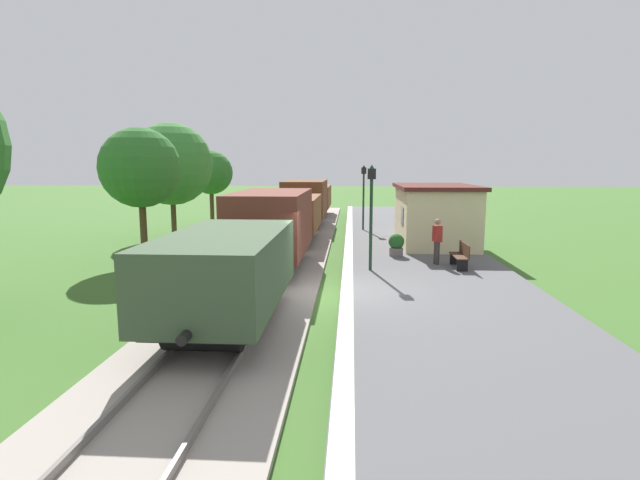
# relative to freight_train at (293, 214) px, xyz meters

# --- Properties ---
(ground_plane) EXTENTS (160.00, 160.00, 0.00)m
(ground_plane) POSITION_rel_freight_train_xyz_m (2.40, -9.98, -1.53)
(ground_plane) COLOR #3D6628
(platform_slab) EXTENTS (6.00, 60.00, 0.25)m
(platform_slab) POSITION_rel_freight_train_xyz_m (5.60, -9.98, -1.40)
(platform_slab) COLOR #565659
(platform_slab) RESTS_ON ground
(platform_edge_stripe) EXTENTS (0.36, 60.00, 0.01)m
(platform_edge_stripe) POSITION_rel_freight_train_xyz_m (2.80, -9.98, -1.27)
(platform_edge_stripe) COLOR silver
(platform_edge_stripe) RESTS_ON platform_slab
(track_ballast) EXTENTS (3.80, 60.00, 0.12)m
(track_ballast) POSITION_rel_freight_train_xyz_m (-0.00, -9.98, -1.47)
(track_ballast) COLOR #9E9389
(track_ballast) RESTS_ON ground
(rail_near) EXTENTS (0.07, 60.00, 0.14)m
(rail_near) POSITION_rel_freight_train_xyz_m (0.72, -9.98, -1.34)
(rail_near) COLOR slate
(rail_near) RESTS_ON track_ballast
(rail_far) EXTENTS (0.07, 60.00, 0.14)m
(rail_far) POSITION_rel_freight_train_xyz_m (-0.72, -9.98, -1.34)
(rail_far) COLOR slate
(rail_far) RESTS_ON track_ballast
(freight_train) EXTENTS (2.50, 32.60, 2.72)m
(freight_train) POSITION_rel_freight_train_xyz_m (0.00, 0.00, 0.00)
(freight_train) COLOR #384C33
(freight_train) RESTS_ON rail_near
(station_hut) EXTENTS (3.50, 5.80, 2.78)m
(station_hut) POSITION_rel_freight_train_xyz_m (6.80, -1.14, 0.13)
(station_hut) COLOR beige
(station_hut) RESTS_ON platform_slab
(bench_near_hut) EXTENTS (0.42, 1.50, 0.91)m
(bench_near_hut) POSITION_rel_freight_train_xyz_m (6.86, -6.58, -0.80)
(bench_near_hut) COLOR #422819
(bench_near_hut) RESTS_ON platform_slab
(person_waiting) EXTENTS (0.33, 0.43, 1.71)m
(person_waiting) POSITION_rel_freight_train_xyz_m (6.11, -5.96, -0.34)
(person_waiting) COLOR #38332D
(person_waiting) RESTS_ON platform_slab
(potted_planter) EXTENTS (0.64, 0.64, 0.92)m
(potted_planter) POSITION_rel_freight_train_xyz_m (4.75, -4.36, -0.80)
(potted_planter) COLOR slate
(potted_planter) RESTS_ON platform_slab
(lamp_post_near) EXTENTS (0.28, 0.28, 3.70)m
(lamp_post_near) POSITION_rel_freight_train_xyz_m (3.59, -7.14, 1.28)
(lamp_post_near) COLOR #193823
(lamp_post_near) RESTS_ON platform_slab
(lamp_post_far) EXTENTS (0.28, 0.28, 3.70)m
(lamp_post_far) POSITION_rel_freight_train_xyz_m (3.59, 3.83, 1.28)
(lamp_post_far) COLOR #193823
(lamp_post_far) RESTS_ON platform_slab
(tree_trackside_mid) EXTENTS (3.23, 3.23, 5.44)m
(tree_trackside_mid) POSITION_rel_freight_train_xyz_m (-5.64, -4.73, 2.29)
(tree_trackside_mid) COLOR #4C3823
(tree_trackside_mid) RESTS_ON ground
(tree_trackside_far) EXTENTS (4.39, 4.39, 6.18)m
(tree_trackside_far) POSITION_rel_freight_train_xyz_m (-6.77, 1.75, 2.46)
(tree_trackside_far) COLOR #4C3823
(tree_trackside_far) RESTS_ON ground
(tree_field_left) EXTENTS (2.92, 2.92, 4.91)m
(tree_field_left) POSITION_rel_freight_train_xyz_m (-6.59, 8.49, 1.90)
(tree_field_left) COLOR #4C3823
(tree_field_left) RESTS_ON ground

